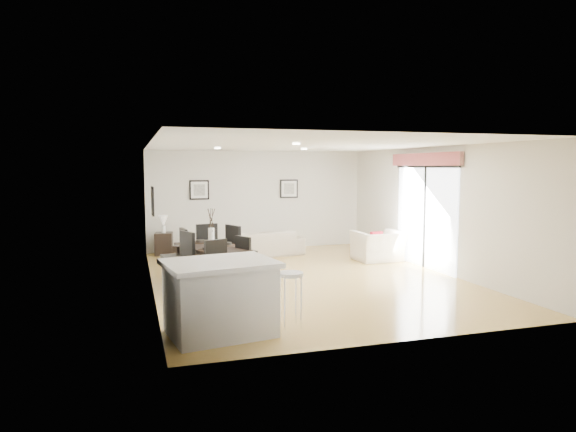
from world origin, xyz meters
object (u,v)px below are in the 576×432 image
object	(u,v)px
armchair	(378,246)
dining_chair_foot	(205,245)
dining_chair_head	(219,265)
coffee_table	(200,254)
side_table	(164,244)
dining_chair_enear	(247,258)
dining_chair_efar	(238,248)
dining_table	(212,250)
dining_chair_wfar	(178,251)
kitchen_island	(220,297)
bar_stool	(291,280)
sofa	(260,243)
dining_chair_wnear	(182,257)

from	to	relation	value
armchair	dining_chair_foot	bearing A→B (deg)	-0.46
dining_chair_head	coffee_table	distance (m)	3.19
dining_chair_foot	side_table	distance (m)	2.54
dining_chair_foot	dining_chair_enear	bearing A→B (deg)	97.94
dining_chair_efar	dining_chair_head	world-z (taller)	dining_chair_efar
dining_table	dining_chair_wfar	bearing A→B (deg)	126.20
dining_chair_wfar	dining_chair_enear	bearing A→B (deg)	45.11
kitchen_island	bar_stool	xyz separation A→B (m)	(1.00, 0.00, 0.17)
coffee_table	side_table	xyz separation A→B (m)	(-0.73, 1.38, 0.07)
dining_chair_enear	side_table	bearing A→B (deg)	-7.24
dining_chair_foot	sofa	bearing A→B (deg)	-148.99
dining_chair_enear	kitchen_island	distance (m)	2.89
dining_chair_enear	armchair	bearing A→B (deg)	-91.65
dining_chair_head	coffee_table	bearing A→B (deg)	67.32
dining_table	dining_chair_efar	world-z (taller)	dining_chair_efar
dining_chair_efar	dining_chair_wfar	bearing A→B (deg)	64.09
dining_chair_foot	kitchen_island	size ratio (longest dim) A/B	0.66
armchair	bar_stool	distance (m)	5.62
armchair	dining_table	world-z (taller)	dining_table
armchair	side_table	bearing A→B (deg)	-27.01
dining_chair_wnear	dining_chair_foot	bearing A→B (deg)	135.22
dining_table	dining_chair_foot	world-z (taller)	dining_chair_foot
dining_chair_wnear	armchair	bearing A→B (deg)	86.12
dining_chair_head	side_table	distance (m)	4.61
dining_chair_wnear	coffee_table	world-z (taller)	dining_chair_wnear
armchair	dining_chair_wfar	size ratio (longest dim) A/B	1.07
sofa	dining_chair_foot	world-z (taller)	dining_chair_foot
armchair	kitchen_island	xyz separation A→B (m)	(-4.57, -4.32, 0.15)
dining_chair_wfar	coffee_table	distance (m)	1.80
dining_chair_wfar	kitchen_island	bearing A→B (deg)	-4.39
dining_chair_efar	side_table	size ratio (longest dim) A/B	1.85
coffee_table	side_table	size ratio (longest dim) A/B	1.90
sofa	kitchen_island	xyz separation A→B (m)	(-2.00, -5.82, 0.19)
armchair	dining_chair_wfar	xyz separation A→B (m)	(-4.81, -0.69, 0.22)
kitchen_island	dining_chair_enear	bearing A→B (deg)	60.83
sofa	armchair	bearing A→B (deg)	141.77
dining_table	dining_chair_wfar	distance (m)	0.75
dining_chair_foot	dining_chair_wfar	bearing A→B (deg)	31.43
sofa	dining_chair_wfar	distance (m)	3.15
sofa	dining_chair_wnear	distance (m)	3.79
dining_chair_head	coffee_table	xyz separation A→B (m)	(0.06, 3.17, -0.33)
sofa	dining_chair_head	bearing A→B (deg)	57.95
dining_chair_enear	side_table	distance (m)	4.17
dining_chair_efar	bar_stool	bearing A→B (deg)	156.82
dining_chair_foot	kitchen_island	world-z (taller)	dining_chair_foot
armchair	dining_table	xyz separation A→B (m)	(-4.20, -1.14, 0.29)
armchair	dining_chair_enear	size ratio (longest dim) A/B	1.15
dining_chair_efar	bar_stool	world-z (taller)	dining_chair_efar
sofa	side_table	size ratio (longest dim) A/B	3.74
dining_table	dining_chair_wnear	size ratio (longest dim) A/B	1.79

